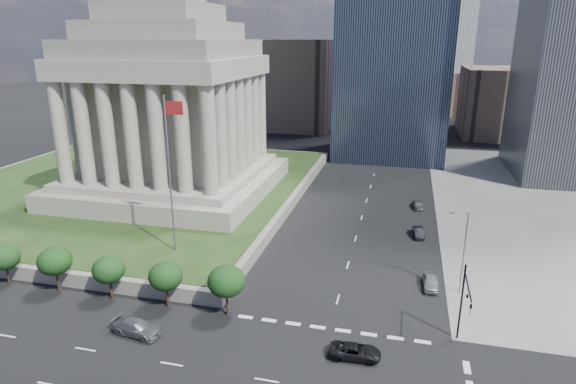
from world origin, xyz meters
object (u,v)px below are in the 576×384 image
(war_memorial, at_px, (167,81))
(pickup_truck, at_px, (355,351))
(parked_sedan_mid, at_px, (418,232))
(parked_sedan_far, at_px, (418,205))
(flagpole, at_px, (170,167))
(suv_grey, at_px, (137,328))
(street_lamp_north, at_px, (463,248))
(parked_sedan_near, at_px, (430,282))
(traffic_signal_ne, at_px, (465,300))

(war_memorial, bearing_deg, pickup_truck, -45.72)
(parked_sedan_mid, distance_m, parked_sedan_far, 12.94)
(war_memorial, distance_m, parked_sedan_mid, 48.25)
(pickup_truck, height_order, parked_sedan_far, parked_sedan_far)
(flagpole, bearing_deg, war_memorial, 116.89)
(war_memorial, bearing_deg, suv_grey, -68.61)
(parked_sedan_mid, bearing_deg, war_memorial, 163.83)
(war_memorial, relative_size, parked_sedan_mid, 9.79)
(war_memorial, distance_m, pickup_truck, 56.99)
(street_lamp_north, relative_size, parked_sedan_mid, 2.51)
(flagpole, bearing_deg, pickup_truck, -29.36)
(parked_sedan_near, bearing_deg, parked_sedan_mid, 92.02)
(flagpole, xyz_separation_m, parked_sedan_near, (32.06, 1.35, -12.37))
(pickup_truck, relative_size, parked_sedan_mid, 1.20)
(suv_grey, bearing_deg, traffic_signal_ne, -71.40)
(street_lamp_north, bearing_deg, pickup_truck, -124.39)
(parked_sedan_mid, bearing_deg, parked_sedan_near, -92.41)
(parked_sedan_mid, bearing_deg, suv_grey, -137.08)
(parked_sedan_mid, bearing_deg, parked_sedan_far, 83.09)
(parked_sedan_near, bearing_deg, flagpole, 179.94)
(suv_grey, distance_m, parked_sedan_far, 53.18)
(pickup_truck, distance_m, parked_sedan_mid, 31.55)
(street_lamp_north, height_order, parked_sedan_near, street_lamp_north)
(traffic_signal_ne, distance_m, pickup_truck, 11.12)
(street_lamp_north, height_order, parked_sedan_far, street_lamp_north)
(traffic_signal_ne, xyz_separation_m, parked_sedan_near, (-2.27, 11.66, -4.51))
(flagpole, height_order, parked_sedan_near, flagpole)
(street_lamp_north, relative_size, suv_grey, 1.92)
(parked_sedan_far, bearing_deg, pickup_truck, -106.89)
(pickup_truck, bearing_deg, traffic_signal_ne, -71.99)
(war_memorial, relative_size, suv_grey, 7.48)
(war_memorial, height_order, parked_sedan_mid, war_memorial)
(suv_grey, bearing_deg, war_memorial, 30.32)
(traffic_signal_ne, xyz_separation_m, parked_sedan_mid, (-3.50, 27.30, -4.59))
(war_memorial, distance_m, suv_grey, 47.26)
(traffic_signal_ne, bearing_deg, street_lamp_north, 85.81)
(parked_sedan_far, bearing_deg, street_lamp_north, -90.68)
(flagpole, height_order, pickup_truck, flagpole)
(flagpole, distance_m, traffic_signal_ne, 36.69)
(suv_grey, relative_size, parked_sedan_near, 1.20)
(war_memorial, bearing_deg, flagpole, -63.11)
(war_memorial, relative_size, parked_sedan_near, 8.97)
(parked_sedan_far, bearing_deg, parked_sedan_near, -96.72)
(pickup_truck, height_order, parked_sedan_near, parked_sedan_near)
(street_lamp_north, distance_m, parked_sedan_far, 29.68)
(parked_sedan_near, distance_m, parked_sedan_far, 28.61)
(parked_sedan_far, bearing_deg, flagpole, -145.03)
(parked_sedan_mid, bearing_deg, street_lamp_north, -81.77)
(street_lamp_north, distance_m, parked_sedan_mid, 17.31)
(suv_grey, bearing_deg, parked_sedan_near, -50.55)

